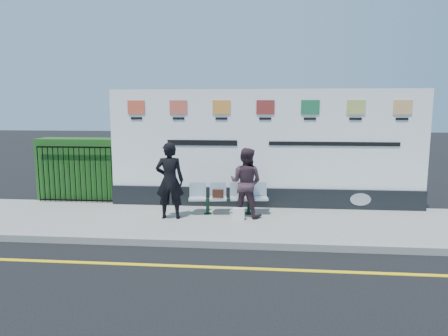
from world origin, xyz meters
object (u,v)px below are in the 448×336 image
Objects in this scene: bench at (228,206)px; woman_left at (170,181)px; billboard at (265,157)px; woman_right at (246,182)px.

woman_left is at bearing -165.80° from bench.
billboard is 1.21m from woman_right.
billboard is at bearing -153.27° from woman_left.
billboard is 2.58m from woman_left.
billboard reaches higher than woman_right.
billboard is 1.63m from bench.
bench is 0.76m from woman_right.
woman_left is (-1.31, -0.49, 0.68)m from bench.
woman_left is 1.09× the size of woman_right.
woman_left is (-2.17, -1.33, -0.42)m from billboard.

